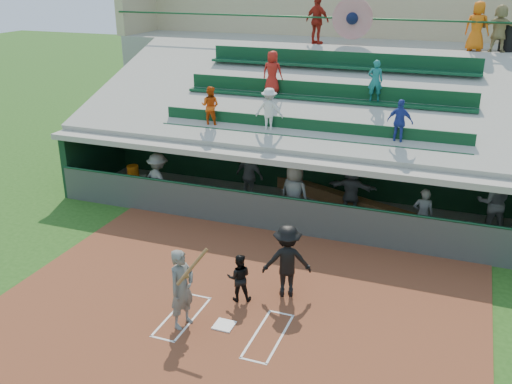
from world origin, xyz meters
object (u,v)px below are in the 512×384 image
at_px(catcher, 239,278).
at_px(batter_at_plate, 182,288).
at_px(white_table, 135,186).
at_px(water_cooler, 133,171).
at_px(trash_bin, 509,38).
at_px(home_plate, 224,325).

bearing_deg(catcher, batter_at_plate, 40.55).
height_order(batter_at_plate, white_table, batter_at_plate).
xyz_separation_m(catcher, water_cooler, (-5.95, 4.98, 0.25)).
distance_m(catcher, trash_bin, 13.47).
bearing_deg(batter_at_plate, trash_bin, 64.09).
relative_size(catcher, white_table, 1.65).
relative_size(white_table, trash_bin, 0.76).
height_order(batter_at_plate, trash_bin, trash_bin).
distance_m(batter_at_plate, water_cooler, 8.21).
relative_size(home_plate, white_table, 0.61).
distance_m(white_table, trash_bin, 13.95).
distance_m(home_plate, trash_bin, 14.58).
xyz_separation_m(batter_at_plate, water_cooler, (-5.20, 6.36, -0.07)).
distance_m(batter_at_plate, catcher, 1.60).
relative_size(batter_at_plate, water_cooler, 4.97).
bearing_deg(water_cooler, batter_at_plate, -50.71).
bearing_deg(catcher, trash_bin, -136.55).
relative_size(batter_at_plate, catcher, 1.67).
bearing_deg(home_plate, trash_bin, 66.77).
xyz_separation_m(batter_at_plate, catcher, (0.75, 1.38, -0.33)).
distance_m(water_cooler, trash_bin, 13.81).
distance_m(catcher, water_cooler, 7.76).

